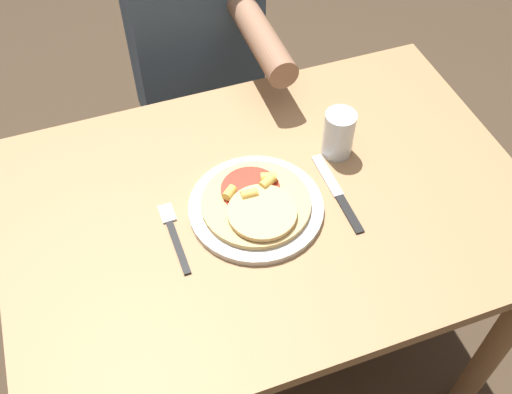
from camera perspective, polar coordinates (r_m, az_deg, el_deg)
The scene contains 8 objects.
ground_plane at distance 1.88m, azimuth 0.85°, elevation -15.22°, with size 8.00×8.00×0.00m, color #423323.
dining_table at distance 1.33m, azimuth 1.16°, elevation -3.97°, with size 1.08×0.74×0.77m.
plate at distance 1.21m, azimuth 0.00°, elevation -1.00°, with size 0.27×0.27×0.01m.
pizza at distance 1.19m, azimuth 0.09°, elevation -0.62°, with size 0.22×0.22×0.04m.
fork at distance 1.18m, azimuth -7.86°, elevation -3.41°, with size 0.03×0.18×0.00m.
knife at distance 1.25m, azimuth 7.80°, elevation 0.31°, with size 0.02×0.22×0.00m.
drinking_glass at distance 1.29m, azimuth 7.87°, elevation 5.97°, with size 0.07×0.07×0.11m.
person_diner at distance 1.73m, azimuth -5.76°, elevation 13.97°, with size 0.34×0.52×1.20m.
Camera 1 is at (-0.29, -0.72, 1.72)m, focal length 42.00 mm.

